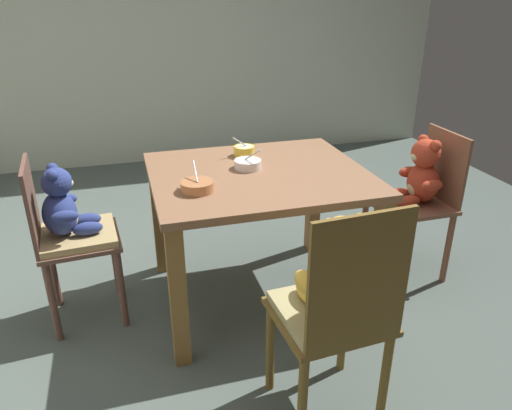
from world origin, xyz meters
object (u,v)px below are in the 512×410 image
(dining_table, at_px, (259,194))
(porridge_bowl_white_center, at_px, (248,164))
(teddy_chair_near_left, at_px, (67,223))
(porridge_bowl_yellow_far_center, at_px, (244,151))
(teddy_chair_near_right, at_px, (420,185))
(porridge_bowl_terracotta_near_left, at_px, (197,186))
(teddy_chair_near_front, at_px, (337,291))

(dining_table, height_order, porridge_bowl_white_center, porridge_bowl_white_center)
(teddy_chair_near_left, distance_m, porridge_bowl_yellow_far_center, 0.99)
(teddy_chair_near_left, distance_m, teddy_chair_near_right, 1.91)
(porridge_bowl_terracotta_near_left, bearing_deg, porridge_bowl_white_center, 37.32)
(dining_table, relative_size, porridge_bowl_yellow_far_center, 8.77)
(teddy_chair_near_right, height_order, teddy_chair_near_front, teddy_chair_near_front)
(teddy_chair_near_left, height_order, porridge_bowl_white_center, teddy_chair_near_left)
(teddy_chair_near_front, bearing_deg, teddy_chair_near_left, 42.35)
(teddy_chair_near_left, xyz_separation_m, teddy_chair_near_right, (1.91, -0.07, 0.01))
(teddy_chair_near_left, bearing_deg, dining_table, -8.40)
(teddy_chair_near_right, xyz_separation_m, porridge_bowl_white_center, (-1.00, 0.06, 0.20))
(teddy_chair_near_left, height_order, teddy_chair_near_right, teddy_chair_near_left)
(dining_table, relative_size, teddy_chair_near_right, 1.25)
(porridge_bowl_white_center, bearing_deg, porridge_bowl_yellow_far_center, 80.52)
(porridge_bowl_terracotta_near_left, bearing_deg, porridge_bowl_yellow_far_center, 52.25)
(porridge_bowl_terracotta_near_left, height_order, porridge_bowl_yellow_far_center, porridge_bowl_terracotta_near_left)
(dining_table, xyz_separation_m, porridge_bowl_terracotta_near_left, (-0.34, -0.17, 0.15))
(teddy_chair_near_right, bearing_deg, teddy_chair_near_front, 43.05)
(dining_table, bearing_deg, teddy_chair_near_left, 176.19)
(dining_table, relative_size, porridge_bowl_terracotta_near_left, 6.62)
(teddy_chair_near_right, xyz_separation_m, teddy_chair_near_front, (-0.92, -0.87, 0.03))
(teddy_chair_near_right, bearing_deg, porridge_bowl_yellow_far_center, -15.86)
(porridge_bowl_terracotta_near_left, bearing_deg, teddy_chair_near_left, 159.14)
(porridge_bowl_yellow_far_center, bearing_deg, teddy_chair_near_left, -167.86)
(porridge_bowl_terracotta_near_left, xyz_separation_m, porridge_bowl_white_center, (0.30, 0.23, -0.00))
(porridge_bowl_white_center, bearing_deg, teddy_chair_near_left, 179.93)
(teddy_chair_near_right, distance_m, porridge_bowl_yellow_far_center, 1.02)
(porridge_bowl_terracotta_near_left, bearing_deg, teddy_chair_near_front, -62.02)
(teddy_chair_near_left, relative_size, porridge_bowl_white_center, 6.22)
(porridge_bowl_terracotta_near_left, distance_m, porridge_bowl_yellow_far_center, 0.55)
(teddy_chair_near_right, xyz_separation_m, porridge_bowl_yellow_far_center, (-0.97, 0.27, 0.20))
(dining_table, height_order, teddy_chair_near_front, teddy_chair_near_front)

